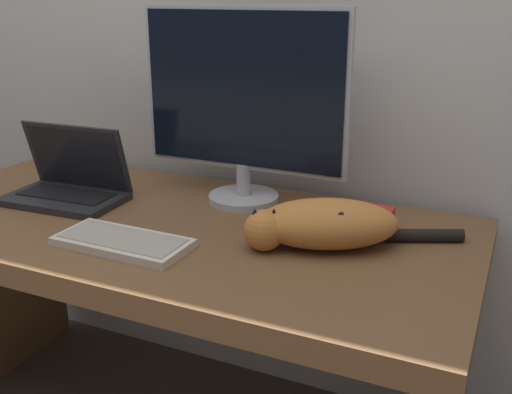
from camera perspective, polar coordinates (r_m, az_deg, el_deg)
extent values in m
cube|color=brown|center=(1.60, -8.10, -3.30)|extent=(1.57, 0.75, 0.06)
cylinder|color=#B2B2B7|center=(1.72, -1.19, -0.08)|extent=(0.20, 0.20, 0.02)
cylinder|color=#B2B2B7|center=(1.71, -1.20, 1.67)|extent=(0.04, 0.04, 0.09)
cube|color=#B2B2B7|center=(1.65, -1.18, 10.16)|extent=(0.60, 0.02, 0.44)
cube|color=black|center=(1.64, -1.34, 10.11)|extent=(0.58, 0.01, 0.42)
cube|color=#232326|center=(1.80, -17.83, -0.19)|extent=(0.34, 0.22, 0.02)
cube|color=black|center=(1.80, -17.62, 0.27)|extent=(0.28, 0.12, 0.00)
cube|color=#232326|center=(1.82, -16.69, 3.72)|extent=(0.33, 0.07, 0.20)
cube|color=black|center=(1.82, -16.78, 3.64)|extent=(0.30, 0.06, 0.17)
cube|color=beige|center=(1.46, -12.58, -4.23)|extent=(0.33, 0.15, 0.02)
cube|color=#ABA393|center=(1.45, -12.61, -3.82)|extent=(0.30, 0.12, 0.00)
ellipsoid|color=#C67A38|center=(1.41, 6.78, -2.53)|extent=(0.37, 0.29, 0.12)
ellipsoid|color=black|center=(1.41, 7.51, -1.32)|extent=(0.19, 0.18, 0.05)
sphere|color=#C67A38|center=(1.39, 0.80, -3.19)|extent=(0.10, 0.10, 0.10)
cone|color=black|center=(1.38, -0.11, -1.64)|extent=(0.04, 0.04, 0.03)
cone|color=black|center=(1.38, 1.72, -1.65)|extent=(0.04, 0.04, 0.03)
cylinder|color=black|center=(1.50, 15.66, -3.54)|extent=(0.19, 0.11, 0.03)
cube|color=red|center=(1.54, 11.80, -2.13)|extent=(0.06, 0.06, 0.06)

